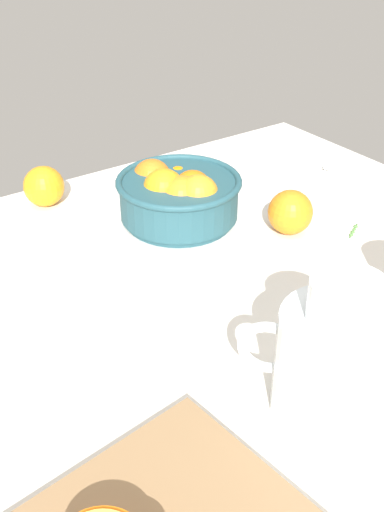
{
  "coord_description": "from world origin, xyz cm",
  "views": [
    {
      "loc": [
        -44.78,
        -63.56,
        53.25
      ],
      "look_at": [
        -1.55,
        -1.26,
        4.92
      ],
      "focal_mm": 41.55,
      "sensor_mm": 36.0,
      "label": 1
    }
  ],
  "objects_px": {
    "fruit_bowl": "(178,195)",
    "loose_orange_1": "(44,186)",
    "spoon": "(321,173)",
    "juice_pitcher": "(335,368)",
    "loose_orange_3": "(290,212)"
  },
  "relations": [
    {
      "from": "fruit_bowl",
      "to": "loose_orange_1",
      "type": "relative_size",
      "value": 2.91
    },
    {
      "from": "loose_orange_1",
      "to": "spoon",
      "type": "distance_m",
      "value": 0.57
    },
    {
      "from": "fruit_bowl",
      "to": "juice_pitcher",
      "type": "distance_m",
      "value": 0.5
    },
    {
      "from": "loose_orange_3",
      "to": "spoon",
      "type": "bearing_deg",
      "value": 32.12
    },
    {
      "from": "loose_orange_1",
      "to": "spoon",
      "type": "relative_size",
      "value": 0.5
    },
    {
      "from": "fruit_bowl",
      "to": "spoon",
      "type": "distance_m",
      "value": 0.36
    },
    {
      "from": "loose_orange_1",
      "to": "loose_orange_3",
      "type": "distance_m",
      "value": 0.47
    },
    {
      "from": "spoon",
      "to": "loose_orange_3",
      "type": "bearing_deg",
      "value": -147.88
    },
    {
      "from": "spoon",
      "to": "fruit_bowl",
      "type": "bearing_deg",
      "value": 178.52
    },
    {
      "from": "juice_pitcher",
      "to": "fruit_bowl",
      "type": "bearing_deg",
      "value": 77.09
    },
    {
      "from": "loose_orange_3",
      "to": "spoon",
      "type": "height_order",
      "value": "loose_orange_3"
    },
    {
      "from": "loose_orange_1",
      "to": "fruit_bowl",
      "type": "bearing_deg",
      "value": -48.28
    },
    {
      "from": "loose_orange_3",
      "to": "juice_pitcher",
      "type": "bearing_deg",
      "value": -126.18
    },
    {
      "from": "loose_orange_1",
      "to": "spoon",
      "type": "height_order",
      "value": "loose_orange_1"
    },
    {
      "from": "juice_pitcher",
      "to": "loose_orange_1",
      "type": "distance_m",
      "value": 0.69
    }
  ]
}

